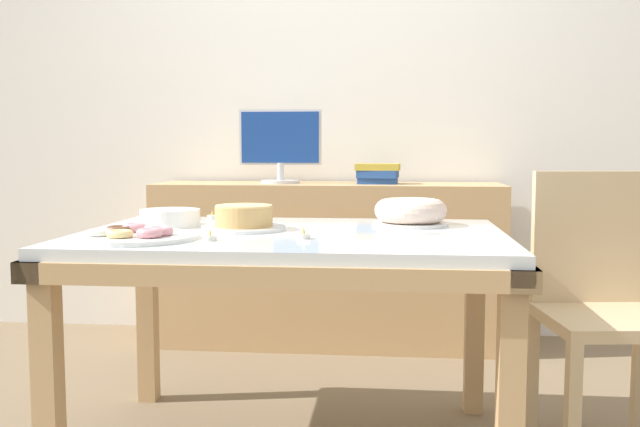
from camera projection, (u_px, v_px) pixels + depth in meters
wall_back at (333, 96)px, 3.91m from camera, size 8.00×0.10×2.60m
dining_table at (292, 260)px, 2.35m from camera, size 1.42×0.96×0.74m
chair at (602, 299)px, 2.34m from camera, size 0.47×0.47×0.94m
sideboard at (328, 264)px, 3.69m from camera, size 1.77×0.44×0.83m
computer_monitor at (280, 146)px, 3.66m from camera, size 0.42×0.20×0.38m
book_stack at (378, 173)px, 3.62m from camera, size 0.23×0.19×0.10m
cake_chocolate_round at (244, 219)px, 2.39m from camera, size 0.28×0.28×0.08m
cake_golden_bundt at (411, 212)px, 2.53m from camera, size 0.27×0.27×0.09m
pastry_platter at (135, 235)px, 2.15m from camera, size 0.38×0.38×0.04m
plate_stack at (170, 218)px, 2.50m from camera, size 0.21×0.21×0.06m
tealight_near_cakes at (212, 217)px, 2.75m from camera, size 0.04×0.04×0.04m
tealight_right_edge at (304, 236)px, 2.16m from camera, size 0.04×0.04×0.04m
tealight_near_front at (210, 237)px, 2.12m from camera, size 0.04×0.04×0.04m
tealight_centre at (193, 217)px, 2.74m from camera, size 0.04×0.04×0.04m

